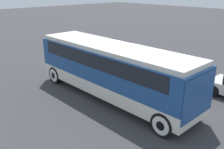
# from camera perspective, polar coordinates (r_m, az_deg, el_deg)

# --- Properties ---
(ground_plane) EXTENTS (120.00, 120.00, 0.00)m
(ground_plane) POSITION_cam_1_polar(r_m,az_deg,el_deg) (13.95, 0.00, -5.12)
(ground_plane) COLOR #38383A
(tour_bus) EXTENTS (10.08, 2.58, 2.94)m
(tour_bus) POSITION_cam_1_polar(r_m,az_deg,el_deg) (13.24, 0.28, 1.74)
(tour_bus) COLOR silver
(tour_bus) RESTS_ON ground_plane
(parked_car_mid) EXTENTS (4.55, 1.84, 1.47)m
(parked_car_mid) POSITION_cam_1_polar(r_m,az_deg,el_deg) (21.12, 0.86, 5.60)
(parked_car_mid) COLOR #BCBCC1
(parked_car_mid) RESTS_ON ground_plane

